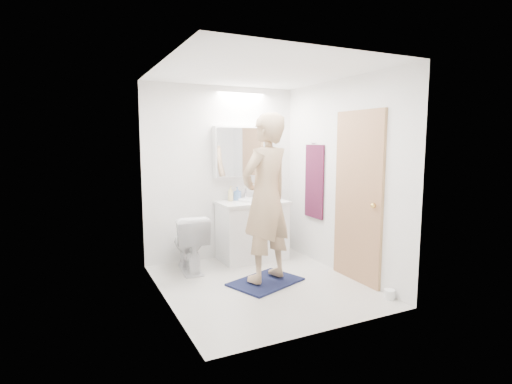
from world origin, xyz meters
TOP-DOWN VIEW (x-y plane):
  - floor at (0.00, 0.00)m, footprint 2.50×2.50m
  - ceiling at (0.00, 0.00)m, footprint 2.50×2.50m
  - wall_back at (0.00, 1.25)m, footprint 2.50×0.00m
  - wall_front at (0.00, -1.25)m, footprint 2.50×0.00m
  - wall_left at (-1.10, 0.00)m, footprint 0.00×2.50m
  - wall_right at (1.10, 0.00)m, footprint 0.00×2.50m
  - vanity_cabinet at (0.33, 0.96)m, footprint 0.90×0.55m
  - countertop at (0.33, 0.96)m, footprint 0.95×0.58m
  - sink_basin at (0.33, 0.99)m, footprint 0.36×0.36m
  - faucet at (0.33, 1.19)m, footprint 0.02×0.02m
  - medicine_cabinet at (0.30, 1.18)m, footprint 0.88×0.14m
  - mirror_panel at (0.30, 1.10)m, footprint 0.84×0.01m
  - toilet at (-0.60, 0.85)m, footprint 0.47×0.75m
  - bath_rug at (0.07, 0.03)m, footprint 0.94×0.79m
  - person at (0.07, 0.03)m, footprint 0.81×0.67m
  - door at (1.08, -0.35)m, footprint 0.04×0.80m
  - door_knob at (1.04, -0.65)m, footprint 0.06×0.06m
  - towel at (1.08, 0.55)m, footprint 0.02×0.42m
  - towel_hook at (1.07, 0.55)m, footprint 0.07×0.02m
  - soap_bottle_a at (0.07, 1.11)m, footprint 0.11×0.11m
  - soap_bottle_b at (0.19, 1.15)m, footprint 0.12×0.12m
  - toothbrush_cup at (0.58, 1.12)m, footprint 0.13×0.13m
  - toilet_paper_roll at (1.03, -0.96)m, footprint 0.11×0.11m

SIDE VIEW (x-z plane):
  - floor at x=0.00m, z-range 0.00..0.00m
  - bath_rug at x=0.07m, z-range 0.00..0.02m
  - toilet_paper_roll at x=1.03m, z-range 0.00..0.10m
  - toilet at x=-0.60m, z-range 0.00..0.73m
  - vanity_cabinet at x=0.33m, z-range 0.00..0.78m
  - countertop at x=0.33m, z-range 0.78..0.82m
  - sink_basin at x=0.33m, z-range 0.82..0.85m
  - toothbrush_cup at x=0.58m, z-range 0.82..0.92m
  - faucet at x=0.33m, z-range 0.82..0.98m
  - soap_bottle_b at x=0.19m, z-range 0.82..1.01m
  - soap_bottle_a at x=0.07m, z-range 0.82..1.03m
  - door_knob at x=1.04m, z-range 0.92..0.98m
  - door at x=1.08m, z-range 0.00..2.00m
  - person at x=0.07m, z-range 0.05..1.96m
  - towel at x=1.08m, z-range 0.60..1.60m
  - wall_back at x=0.00m, z-range -0.05..2.45m
  - wall_front at x=0.00m, z-range -0.05..2.45m
  - wall_left at x=-1.10m, z-range -0.05..2.45m
  - wall_right at x=1.10m, z-range -0.05..2.45m
  - medicine_cabinet at x=0.30m, z-range 1.15..1.85m
  - mirror_panel at x=0.30m, z-range 1.17..1.83m
  - towel_hook at x=1.07m, z-range 1.61..1.63m
  - ceiling at x=0.00m, z-range 2.40..2.40m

